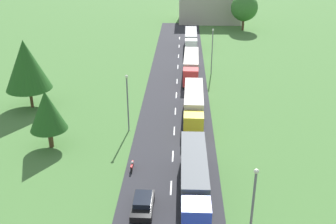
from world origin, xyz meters
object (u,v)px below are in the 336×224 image
car_second (143,204)px  tree_maple (47,111)px  truck_third (191,65)px  lamppost_second (128,100)px  lamppost_lead (252,216)px  distant_building (210,4)px  truck_fourth (191,40)px  tree_birch (26,65)px  truck_second (194,104)px  tree_elm (244,8)px  lamppost_third (212,49)px  motorcycle_courier (132,166)px  truck_lead (194,176)px

car_second → tree_maple: tree_maple is taller
truck_third → lamppost_second: lamppost_second is taller
lamppost_lead → distant_building: size_ratio=0.52×
truck_fourth → tree_birch: bearing=-126.1°
truck_second → truck_third: (-0.13, 17.39, -0.07)m
tree_elm → truck_second: bearing=-104.2°
truck_fourth → lamppost_third: (3.47, -16.21, 2.40)m
truck_second → truck_fourth: size_ratio=1.01×
truck_fourth → tree_elm: bearing=54.3°
truck_second → lamppost_lead: bearing=-82.3°
truck_third → truck_fourth: truck_fourth is taller
truck_fourth → lamppost_second: bearing=-102.1°
lamppost_lead → tree_maple: bearing=138.7°
lamppost_second → distant_building: 70.28m
truck_second → motorcycle_courier: truck_second is taller
tree_elm → tree_maple: bearing=-116.1°
lamppost_lead → lamppost_second: (-11.92, 22.61, -0.68)m
truck_third → tree_birch: (-23.26, -14.26, 4.29)m
lamppost_lead → tree_maple: size_ratio=1.25×
truck_lead → truck_second: 17.25m
truck_lead → truck_second: bearing=89.1°
truck_lead → tree_birch: (-23.12, 20.38, 4.31)m
lamppost_third → tree_elm: (10.17, 35.16, 1.20)m
truck_second → tree_elm: 55.99m
lamppost_second → truck_lead: bearing=-58.9°
car_second → lamppost_second: lamppost_second is taller
truck_fourth → tree_birch: (-23.44, -32.09, 4.24)m
tree_birch → lamppost_lead: bearing=-47.6°
truck_second → truck_third: truck_second is taller
lamppost_lead → tree_birch: tree_birch is taller
lamppost_second → tree_maple: lamppost_second is taller
truck_fourth → lamppost_second: lamppost_second is taller
truck_second → tree_maple: size_ratio=1.81×
motorcycle_courier → lamppost_second: 10.11m
tree_birch → tree_maple: 13.31m
truck_lead → lamppost_third: bearing=84.0°
tree_birch → tree_maple: (6.40, -11.54, -1.71)m
truck_lead → car_second: size_ratio=3.19×
lamppost_lead → lamppost_second: bearing=117.8°
truck_third → tree_birch: bearing=-148.5°
lamppost_third → tree_maple: (-20.51, -27.42, 0.13)m
truck_second → lamppost_lead: (3.58, -26.45, 2.75)m
truck_lead → lamppost_third: size_ratio=1.64×
car_second → lamppost_lead: size_ratio=0.47×
truck_third → truck_lead: bearing=-90.2°
truck_fourth → lamppost_second: 40.01m
car_second → motorcycle_courier: (-1.83, 6.89, -0.26)m
car_second → truck_second: bearing=76.1°
lamppost_third → tree_maple: lamppost_third is taller
truck_second → distant_building: 65.34m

